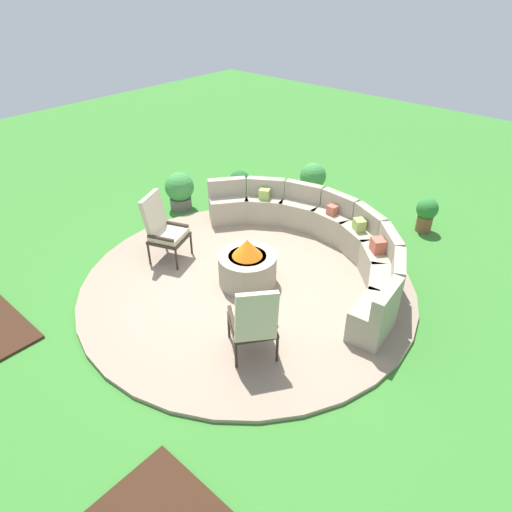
# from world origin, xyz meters

# --- Properties ---
(ground_plane) EXTENTS (24.00, 24.00, 0.00)m
(ground_plane) POSITION_xyz_m (0.00, 0.00, 0.00)
(ground_plane) COLOR #387A2D
(patio_circle) EXTENTS (5.20, 5.20, 0.06)m
(patio_circle) POSITION_xyz_m (0.00, 0.00, 0.03)
(patio_circle) COLOR gray
(patio_circle) RESTS_ON ground_plane
(fire_pit) EXTENTS (0.90, 0.90, 0.77)m
(fire_pit) POSITION_xyz_m (0.00, 0.00, 0.37)
(fire_pit) COLOR #9E937F
(fire_pit) RESTS_ON patio_circle
(curved_stone_bench) EXTENTS (4.33, 2.45, 0.82)m
(curved_stone_bench) POSITION_xyz_m (0.40, 1.45, 0.39)
(curved_stone_bench) COLOR #9E937F
(curved_stone_bench) RESTS_ON patio_circle
(lounge_chair_front_left) EXTENTS (0.74, 0.73, 1.16)m
(lounge_chair_front_left) POSITION_xyz_m (-1.51, -0.39, 0.64)
(lounge_chair_front_left) COLOR #2D2319
(lounge_chair_front_left) RESTS_ON patio_circle
(lounge_chair_front_right) EXTENTS (0.81, 0.81, 1.10)m
(lounge_chair_front_right) POSITION_xyz_m (1.11, -1.10, 0.62)
(lounge_chair_front_right) COLOR #2D2319
(lounge_chair_front_right) RESTS_ON patio_circle
(potted_plant_0) EXTENTS (0.59, 0.59, 0.77)m
(potted_plant_0) POSITION_xyz_m (-2.83, 1.06, 0.42)
(potted_plant_0) COLOR #605B56
(potted_plant_0) RESTS_ON ground_plane
(potted_plant_1) EXTENTS (0.40, 0.40, 0.67)m
(potted_plant_1) POSITION_xyz_m (1.33, 3.49, 0.38)
(potted_plant_1) COLOR brown
(potted_plant_1) RESTS_ON ground_plane
(potted_plant_2) EXTENTS (0.56, 0.56, 0.74)m
(potted_plant_2) POSITION_xyz_m (-1.15, 3.34, 0.40)
(potted_plant_2) COLOR #A89E8E
(potted_plant_2) RESTS_ON ground_plane
(potted_plant_3) EXTENTS (0.48, 0.48, 0.65)m
(potted_plant_3) POSITION_xyz_m (-2.17, 2.15, 0.36)
(potted_plant_3) COLOR brown
(potted_plant_3) RESTS_ON ground_plane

